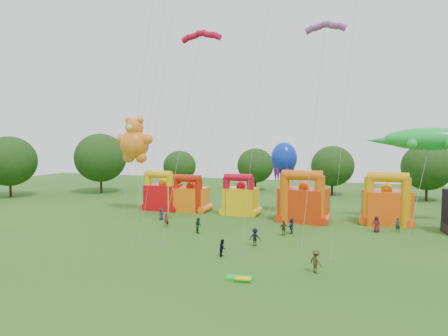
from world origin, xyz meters
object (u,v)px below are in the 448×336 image
(octopus_kite, at_px, (280,174))
(bouncy_castle_2, at_px, (240,199))
(spectator_0, at_px, (161,214))
(teddy_bear_kite, at_px, (138,174))
(gecko_kite, at_px, (423,170))
(spectator_4, at_px, (284,228))
(bouncy_castle_0, at_px, (162,195))

(octopus_kite, bearing_deg, bouncy_castle_2, -160.30)
(spectator_0, bearing_deg, teddy_bear_kite, 177.59)
(gecko_kite, height_order, spectator_4, gecko_kite)
(teddy_bear_kite, bearing_deg, octopus_kite, 19.19)
(bouncy_castle_0, relative_size, gecko_kite, 0.43)
(bouncy_castle_2, distance_m, gecko_kite, 24.02)
(bouncy_castle_2, xyz_separation_m, spectator_4, (8.39, -10.48, -1.44))
(bouncy_castle_0, bearing_deg, bouncy_castle_2, 2.05)
(bouncy_castle_0, relative_size, spectator_4, 3.61)
(spectator_4, bearing_deg, bouncy_castle_0, -64.82)
(spectator_4, bearing_deg, octopus_kite, -115.38)
(gecko_kite, bearing_deg, spectator_4, -145.07)
(bouncy_castle_0, distance_m, spectator_0, 7.93)
(bouncy_castle_2, bearing_deg, gecko_kite, 0.24)
(gecko_kite, distance_m, octopus_kite, 18.30)
(spectator_0, bearing_deg, bouncy_castle_0, 141.12)
(bouncy_castle_2, bearing_deg, spectator_0, -140.19)
(octopus_kite, xyz_separation_m, spectator_4, (3.01, -12.41, -4.96))
(spectator_0, height_order, spectator_4, spectator_4)
(bouncy_castle_2, bearing_deg, bouncy_castle_0, -177.95)
(bouncy_castle_2, relative_size, octopus_kite, 0.51)
(bouncy_castle_2, height_order, spectator_0, bouncy_castle_2)
(gecko_kite, relative_size, spectator_0, 8.99)
(bouncy_castle_0, distance_m, gecko_kite, 36.25)
(gecko_kite, relative_size, spectator_4, 8.34)
(octopus_kite, xyz_separation_m, spectator_0, (-14.20, -9.28, -5.02))
(bouncy_castle_0, bearing_deg, octopus_kite, 7.59)
(bouncy_castle_0, bearing_deg, gecko_kite, 0.87)
(teddy_bear_kite, xyz_separation_m, spectator_0, (5.16, -2.54, -5.04))
(teddy_bear_kite, height_order, spectator_4, teddy_bear_kite)
(gecko_kite, bearing_deg, octopus_kite, 174.27)
(gecko_kite, distance_m, spectator_0, 33.80)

